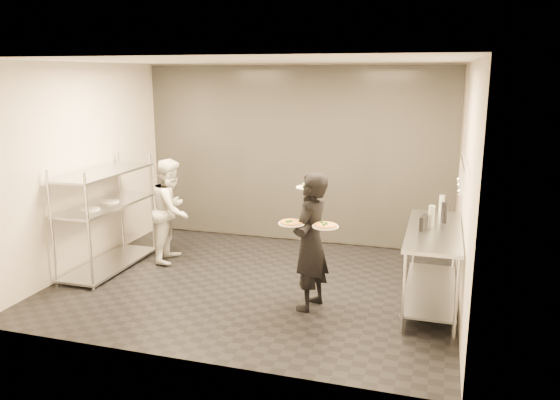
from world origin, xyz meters
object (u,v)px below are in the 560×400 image
(waiter, at_px, (311,242))
(pizza_plate_near, at_px, (291,223))
(pos_monitor, at_px, (424,223))
(bottle_dark, at_px, (444,213))
(bottle_green, at_px, (431,216))
(prep_counter, at_px, (433,253))
(bottle_clear, at_px, (442,204))
(chef, at_px, (172,210))
(pizza_plate_far, at_px, (326,226))
(pass_rack, at_px, (106,214))
(salad_plate, at_px, (307,186))

(waiter, relative_size, pizza_plate_near, 5.51)
(pizza_plate_near, relative_size, pos_monitor, 1.27)
(waiter, relative_size, bottle_dark, 6.39)
(bottle_green, bearing_deg, bottle_dark, 58.08)
(prep_counter, distance_m, pizza_plate_near, 1.72)
(bottle_green, distance_m, bottle_clear, 0.73)
(chef, distance_m, bottle_green, 3.64)
(bottle_clear, bearing_deg, bottle_green, -98.39)
(prep_counter, xyz_separation_m, pizza_plate_far, (-1.12, -0.68, 0.43))
(pizza_plate_near, bearing_deg, chef, 148.89)
(prep_counter, relative_size, pos_monitor, 7.95)
(pizza_plate_far, relative_size, bottle_dark, 1.15)
(waiter, relative_size, pizza_plate_far, 5.55)
(pizza_plate_near, height_order, bottle_dark, bottle_dark)
(bottle_dark, bearing_deg, pizza_plate_far, -141.45)
(bottle_clear, bearing_deg, pos_monitor, -102.13)
(waiter, distance_m, pos_monitor, 1.30)
(bottle_dark, bearing_deg, bottle_clear, 93.61)
(prep_counter, bearing_deg, pass_rack, -179.97)
(salad_plate, height_order, bottle_green, salad_plate)
(chef, distance_m, pos_monitor, 3.58)
(pass_rack, relative_size, waiter, 1.01)
(pos_monitor, bearing_deg, bottle_clear, 89.69)
(pizza_plate_far, bearing_deg, bottle_clear, 51.14)
(pass_rack, bearing_deg, salad_plate, -3.86)
(waiter, distance_m, bottle_dark, 1.65)
(pos_monitor, bearing_deg, bottle_green, 71.98)
(prep_counter, relative_size, salad_plate, 6.81)
(prep_counter, height_order, salad_plate, salad_plate)
(salad_plate, relative_size, bottle_green, 1.04)
(prep_counter, relative_size, pizza_plate_far, 6.28)
(chef, bearing_deg, pass_rack, 120.72)
(pizza_plate_near, relative_size, pizza_plate_far, 1.01)
(bottle_green, xyz_separation_m, bottle_dark, (0.14, 0.22, -0.00))
(pos_monitor, bearing_deg, pass_rack, -168.99)
(prep_counter, bearing_deg, pizza_plate_near, -153.77)
(bottle_green, bearing_deg, waiter, -156.04)
(bottle_dark, bearing_deg, bottle_green, -121.92)
(prep_counter, distance_m, pizza_plate_far, 1.38)
(chef, xyz_separation_m, bottle_clear, (3.70, 0.24, 0.29))
(pos_monitor, distance_m, bottle_dark, 0.42)
(bottle_green, bearing_deg, pos_monitor, -119.85)
(waiter, height_order, bottle_clear, waiter)
(pass_rack, relative_size, bottle_green, 6.28)
(pass_rack, distance_m, bottle_dark, 4.45)
(salad_plate, xyz_separation_m, bottle_dark, (1.55, 0.49, -0.33))
(bottle_green, bearing_deg, prep_counter, -60.51)
(pizza_plate_near, xyz_separation_m, bottle_green, (1.45, 0.81, -0.02))
(chef, bearing_deg, bottle_clear, -94.35)
(waiter, bearing_deg, prep_counter, 124.47)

